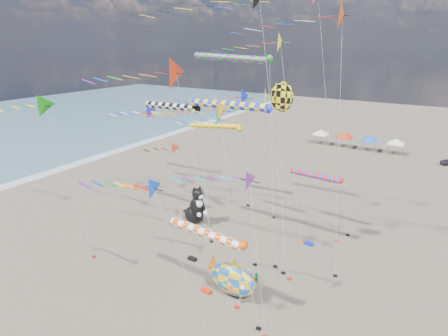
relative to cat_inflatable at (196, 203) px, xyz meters
name	(u,v)px	position (x,y,z in m)	size (l,w,h in m)	color
delta_kite_0	(194,115)	(6.29, -8.25, 12.81)	(10.99, 1.97, 16.73)	#F5AD1B
delta_kite_1	(141,113)	(-6.43, -1.56, 10.65)	(11.45, 1.83, 14.50)	#2419DA
delta_kite_2	(214,122)	(0.10, 4.10, 9.37)	(9.42, 1.93, 13.22)	#17D0CF
delta_kite_3	(149,187)	(8.08, -15.79, 9.49)	(10.66, 1.61, 13.30)	blue
delta_kite_4	(38,106)	(-9.73, -11.74, 12.60)	(12.59, 2.33, 16.60)	#108210
delta_kite_5	(176,150)	(-4.97, 2.73, 5.32)	(9.41, 1.75, 9.10)	#FF3A1D
delta_kite_6	(258,46)	(6.56, 2.44, 18.12)	(14.16, 2.18, 22.12)	yellow
delta_kite_7	(229,189)	(11.87, -11.97, 8.82)	(8.71, 1.79, 12.65)	#792391
delta_kite_8	(315,19)	(13.58, -1.83, 20.12)	(12.58, 2.39, 24.19)	#CB3F10
delta_kite_10	(169,75)	(4.09, -8.51, 15.89)	(14.98, 2.78, 20.09)	red
delta_kite_12	(222,102)	(6.42, -4.23, 13.36)	(11.40, 2.12, 17.32)	#0F2ED1
windsock_0	(218,127)	(-1.53, 7.44, 7.91)	(9.18, 0.72, 10.88)	gold
windsock_1	(231,106)	(6.94, -3.44, 12.92)	(9.94, 0.79, 15.94)	#1624DF
windsock_2	(235,58)	(1.81, 6.00, 16.69)	(11.47, 0.82, 19.72)	#1A9328
windsock_3	(174,107)	(-0.29, -2.89, 12.06)	(8.46, 0.73, 15.06)	black
windsock_4	(210,235)	(9.89, -11.52, 4.42)	(8.26, 0.76, 7.39)	#D14D0E
windsock_5	(318,177)	(12.72, 6.53, 3.92)	(7.58, 0.70, 6.87)	red
angelfish_kite	(279,98)	(11.02, -2.03, 13.75)	(3.74, 3.02, 17.75)	yellow
cat_inflatable	(196,203)	(0.00, 0.00, 0.00)	(3.78, 1.89, 5.10)	black
fish_inflatable	(232,279)	(10.66, -9.37, -0.73)	(5.86, 2.77, 4.03)	#125FB4
person_adult	(250,272)	(10.91, -6.44, -1.74)	(0.59, 0.39, 1.61)	gray
child_green	(256,278)	(11.61, -6.59, -1.99)	(0.54, 0.42, 1.11)	#1B823A
child_blue	(213,267)	(7.25, -7.28, -2.00)	(0.64, 0.27, 1.10)	#2E3FBD
kite_bag_0	(206,291)	(8.43, -10.10, -2.40)	(0.90, 0.44, 0.30)	red
kite_bag_1	(309,244)	(13.64, 2.23, -2.40)	(0.90, 0.44, 0.30)	#131BC0
kite_bag_3	(192,259)	(4.42, -6.76, -2.40)	(0.90, 0.44, 0.30)	black
tent_row	(357,135)	(9.62, 43.61, 0.60)	(19.20, 4.20, 3.80)	white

